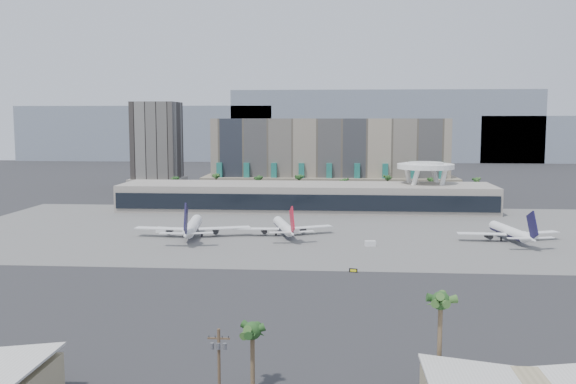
# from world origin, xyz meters

# --- Properties ---
(ground) EXTENTS (900.00, 900.00, 0.00)m
(ground) POSITION_xyz_m (0.00, 0.00, 0.00)
(ground) COLOR #232326
(ground) RESTS_ON ground
(apron_pad) EXTENTS (260.00, 130.00, 0.06)m
(apron_pad) POSITION_xyz_m (0.00, 55.00, 0.03)
(apron_pad) COLOR #5B5B59
(apron_pad) RESTS_ON ground
(mountain_ridge) EXTENTS (680.00, 60.00, 70.00)m
(mountain_ridge) POSITION_xyz_m (27.88, 470.00, 29.89)
(mountain_ridge) COLOR gray
(mountain_ridge) RESTS_ON ground
(hotel) EXTENTS (140.00, 30.00, 42.00)m
(hotel) POSITION_xyz_m (10.00, 174.41, 16.81)
(hotel) COLOR gray
(hotel) RESTS_ON ground
(office_tower) EXTENTS (30.00, 30.00, 52.00)m
(office_tower) POSITION_xyz_m (-95.00, 200.00, 22.94)
(office_tower) COLOR black
(office_tower) RESTS_ON ground
(terminal) EXTENTS (170.00, 32.50, 14.50)m
(terminal) POSITION_xyz_m (0.00, 109.84, 6.52)
(terminal) COLOR #ACA497
(terminal) RESTS_ON ground
(saucer_structure) EXTENTS (26.00, 26.00, 21.89)m
(saucer_structure) POSITION_xyz_m (55.00, 116.00, 18.45)
(saucer_structure) COLOR white
(saucer_structure) RESTS_ON ground
(palm_row) EXTENTS (157.80, 2.80, 13.10)m
(palm_row) POSITION_xyz_m (7.00, 145.00, 10.50)
(palm_row) COLOR brown
(palm_row) RESTS_ON ground
(utility_pole) EXTENTS (3.20, 0.85, 12.00)m
(utility_pole) POSITION_xyz_m (-2.00, -96.09, 7.14)
(utility_pole) COLOR #4C3826
(utility_pole) RESTS_ON ground
(airliner_left) EXTENTS (41.09, 42.51, 14.69)m
(airliner_left) POSITION_xyz_m (-36.55, 37.73, 3.71)
(airliner_left) COLOR white
(airliner_left) RESTS_ON ground
(airliner_centre) EXTENTS (35.09, 36.41, 12.82)m
(airliner_centre) POSITION_xyz_m (-4.40, 43.22, 3.23)
(airliner_centre) COLOR white
(airliner_centre) RESTS_ON ground
(airliner_right) EXTENTS (35.65, 36.99, 12.85)m
(airliner_right) POSITION_xyz_m (73.59, 38.37, 3.24)
(airliner_right) COLOR white
(airliner_right) RESTS_ON ground
(service_vehicle_a) EXTENTS (4.56, 3.10, 2.03)m
(service_vehicle_a) POSITION_xyz_m (-49.74, 45.72, 1.02)
(service_vehicle_a) COLOR white
(service_vehicle_a) RESTS_ON ground
(service_vehicle_b) EXTENTS (3.73, 2.47, 1.79)m
(service_vehicle_b) POSITION_xyz_m (25.49, 26.10, 0.89)
(service_vehicle_b) COLOR silver
(service_vehicle_b) RESTS_ON ground
(taxiway_sign) EXTENTS (2.29, 0.77, 1.04)m
(taxiway_sign) POSITION_xyz_m (19.06, -10.71, 0.51)
(taxiway_sign) COLOR black
(taxiway_sign) RESTS_ON ground
(near_palm_a) EXTENTS (6.00, 6.00, 10.54)m
(near_palm_a) POSITION_xyz_m (1.72, -87.97, 7.73)
(near_palm_a) COLOR brown
(near_palm_a) RESTS_ON ground
(near_palm_b) EXTENTS (6.00, 6.00, 15.82)m
(near_palm_b) POSITION_xyz_m (30.15, -87.71, 12.88)
(near_palm_b) COLOR brown
(near_palm_b) RESTS_ON ground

